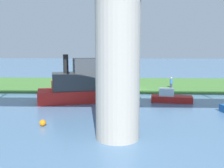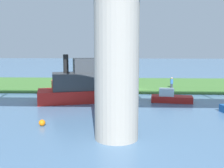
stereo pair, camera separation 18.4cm
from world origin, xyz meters
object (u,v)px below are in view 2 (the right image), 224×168
(bridge_pylon, at_px, (117,62))
(person_on_bank, at_px, (172,82))
(mooring_post, at_px, (59,85))
(riverboat_paddlewheel, at_px, (88,84))
(marker_buoy, at_px, (42,123))
(motorboat_red, at_px, (170,97))

(bridge_pylon, relative_size, person_on_bank, 7.39)
(bridge_pylon, distance_m, mooring_post, 19.86)
(person_on_bank, bearing_deg, bridge_pylon, 69.41)
(riverboat_paddlewheel, height_order, marker_buoy, riverboat_paddlewheel)
(person_on_bank, distance_m, riverboat_paddlewheel, 11.99)
(marker_buoy, bearing_deg, bridge_pylon, 156.46)
(bridge_pylon, height_order, riverboat_paddlewheel, bridge_pylon)
(mooring_post, xyz_separation_m, motorboat_red, (-13.50, 6.09, -0.36))
(riverboat_paddlewheel, relative_size, motorboat_red, 2.34)
(bridge_pylon, xyz_separation_m, riverboat_paddlewheel, (3.37, -11.88, -3.23))
(riverboat_paddlewheel, xyz_separation_m, motorboat_red, (-8.94, 0.26, -1.38))
(motorboat_red, bearing_deg, mooring_post, -24.29)
(person_on_bank, bearing_deg, riverboat_paddlewheel, 31.65)
(mooring_post, bearing_deg, person_on_bank, -178.26)
(riverboat_paddlewheel, bearing_deg, motorboat_red, 178.36)
(bridge_pylon, xyz_separation_m, person_on_bank, (-6.82, -18.16, -3.93))
(riverboat_paddlewheel, height_order, motorboat_red, riverboat_paddlewheel)
(mooring_post, distance_m, riverboat_paddlewheel, 7.47)
(riverboat_paddlewheel, bearing_deg, person_on_bank, -148.35)
(mooring_post, bearing_deg, marker_buoy, 98.06)
(bridge_pylon, relative_size, mooring_post, 13.78)
(motorboat_red, bearing_deg, bridge_pylon, 64.39)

